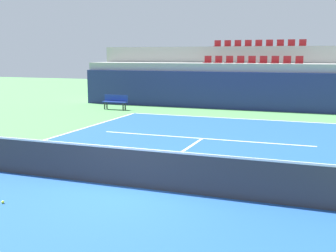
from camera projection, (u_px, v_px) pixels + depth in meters
name	position (u px, v px, depth m)	size (l,w,h in m)	color
ground_plane	(129.00, 187.00, 10.31)	(80.00, 80.00, 0.00)	#4C8C4C
court_surface	(129.00, 187.00, 10.31)	(11.00, 24.00, 0.01)	#1E4C99
baseline_far	(233.00, 118.00, 21.34)	(11.00, 0.10, 0.00)	white
service_line_far	(202.00, 138.00, 16.21)	(8.26, 0.10, 0.00)	white
centre_service_line	(174.00, 157.00, 13.26)	(0.10, 6.40, 0.00)	white
back_wall	(246.00, 91.00, 24.46)	(20.80, 0.30, 2.18)	navy
stands_tier_lower	(251.00, 85.00, 25.66)	(20.80, 2.40, 2.65)	#9E9E99
stands_tier_upper	(257.00, 75.00, 27.80)	(20.80, 2.40, 3.68)	#9E9E99
seating_row_lower	(252.00, 61.00, 25.51)	(5.90, 0.44, 0.44)	maroon
seating_row_upper	(258.00, 45.00, 27.56)	(5.90, 0.44, 0.44)	maroon
tennis_net	(129.00, 167.00, 10.22)	(11.08, 0.08, 1.07)	black
player_bench	(115.00, 101.00, 24.76)	(1.50, 0.40, 0.85)	navy
tennis_ball_2	(3.00, 202.00, 9.13)	(0.07, 0.07, 0.07)	#CCE033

